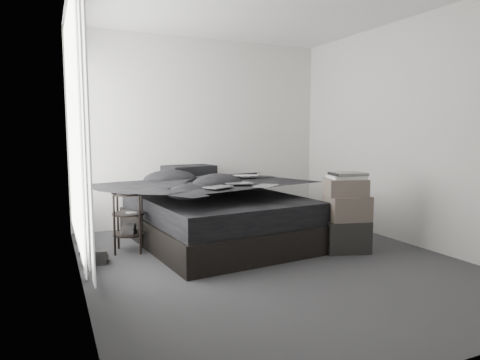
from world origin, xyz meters
name	(u,v)px	position (x,y,z in m)	size (l,w,h in m)	color
floor	(272,262)	(0.00, 0.00, 0.00)	(3.60, 4.20, 0.01)	#353537
wall_back	(203,132)	(0.00, 2.10, 1.30)	(3.60, 0.01, 2.60)	silver
wall_front	(463,133)	(0.00, -2.10, 1.30)	(3.60, 0.01, 2.60)	silver
wall_left	(77,133)	(-1.80, 0.00, 1.30)	(0.01, 4.20, 2.60)	silver
wall_right	(412,132)	(1.80, 0.00, 1.30)	(0.01, 4.20, 2.60)	silver
window_left	(73,127)	(-1.78, 0.90, 1.35)	(0.02, 2.00, 2.30)	white
curtain_left	(79,134)	(-1.73, 0.90, 1.28)	(0.06, 2.12, 2.48)	white
bed	(216,228)	(-0.22, 1.02, 0.15)	(1.73, 2.28, 0.31)	black
mattress	(216,205)	(-0.22, 1.02, 0.43)	(1.66, 2.21, 0.24)	black
duvet	(218,185)	(-0.21, 0.96, 0.69)	(1.68, 1.95, 0.27)	black
pillow_lower	(183,182)	(-0.36, 1.89, 0.63)	(0.69, 0.46, 0.15)	black
pillow_upper	(189,171)	(-0.28, 1.88, 0.78)	(0.64, 0.44, 0.14)	black
laptop	(244,170)	(0.20, 1.12, 0.83)	(0.36, 0.23, 0.03)	silver
comic_a	(218,179)	(-0.43, 0.39, 0.82)	(0.29, 0.19, 0.01)	black
comic_b	(238,175)	(-0.12, 0.59, 0.83)	(0.29, 0.19, 0.01)	black
comic_c	(266,177)	(0.06, 0.27, 0.84)	(0.29, 0.19, 0.01)	black
side_stand	(129,223)	(-1.25, 0.97, 0.32)	(0.35, 0.35, 0.64)	black
papers	(129,193)	(-1.25, 0.96, 0.65)	(0.25, 0.18, 0.01)	white
floor_books	(100,257)	(-1.59, 0.66, 0.06)	(0.13, 0.18, 0.13)	black
box_lower	(345,235)	(0.92, 0.03, 0.17)	(0.47, 0.37, 0.35)	black
box_mid	(347,208)	(0.93, 0.02, 0.48)	(0.44, 0.35, 0.27)	#5F534B
box_upper	(345,187)	(0.91, 0.03, 0.71)	(0.42, 0.34, 0.18)	#5F534B
art_book_white	(347,177)	(0.92, 0.03, 0.82)	(0.36, 0.29, 0.04)	silver
art_book_snake	(348,174)	(0.93, 0.02, 0.85)	(0.35, 0.28, 0.03)	silver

